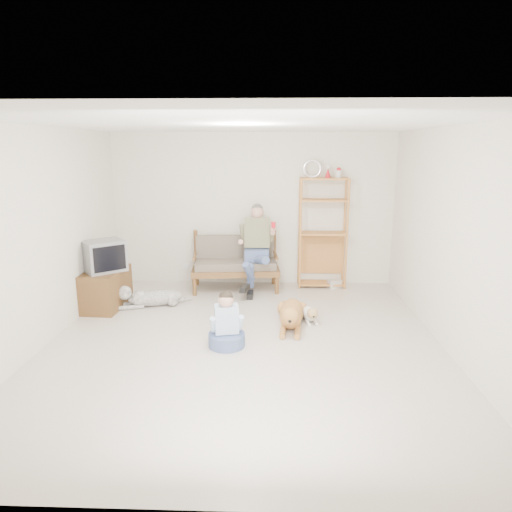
{
  "coord_description": "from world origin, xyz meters",
  "views": [
    {
      "loc": [
        0.34,
        -5.38,
        2.44
      ],
      "look_at": [
        0.12,
        1.0,
        0.92
      ],
      "focal_mm": 32.0,
      "sensor_mm": 36.0,
      "label": 1
    }
  ],
  "objects_px": {
    "etagere": "(323,232)",
    "golden_retriever": "(291,314)",
    "loveseat": "(236,262)",
    "tv_stand": "(106,289)"
  },
  "relations": [
    {
      "from": "etagere",
      "to": "golden_retriever",
      "type": "relative_size",
      "value": 1.66
    },
    {
      "from": "loveseat",
      "to": "etagere",
      "type": "xyz_separation_m",
      "value": [
        1.52,
        0.19,
        0.51
      ]
    },
    {
      "from": "golden_retriever",
      "to": "loveseat",
      "type": "bearing_deg",
      "value": 122.52
    },
    {
      "from": "loveseat",
      "to": "tv_stand",
      "type": "distance_m",
      "value": 2.22
    },
    {
      "from": "loveseat",
      "to": "golden_retriever",
      "type": "xyz_separation_m",
      "value": [
        0.91,
        -1.71,
        -0.32
      ]
    },
    {
      "from": "tv_stand",
      "to": "golden_retriever",
      "type": "distance_m",
      "value": 2.93
    },
    {
      "from": "loveseat",
      "to": "etagere",
      "type": "height_order",
      "value": "etagere"
    },
    {
      "from": "loveseat",
      "to": "etagere",
      "type": "distance_m",
      "value": 1.62
    },
    {
      "from": "etagere",
      "to": "tv_stand",
      "type": "distance_m",
      "value": 3.75
    },
    {
      "from": "tv_stand",
      "to": "golden_retriever",
      "type": "bearing_deg",
      "value": -9.01
    }
  ]
}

